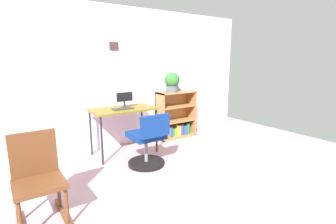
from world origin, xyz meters
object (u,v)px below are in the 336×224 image
desk (123,112)px  rocking_chair (38,178)px  office_chair (148,144)px  monitor (125,100)px  bookshelf_low (175,117)px  keyboard (123,109)px  potted_plant_on_shelf (172,82)px

desk → rocking_chair: (-1.39, -1.16, -0.24)m
desk → office_chair: size_ratio=1.28×
monitor → rocking_chair: size_ratio=0.31×
monitor → bookshelf_low: bearing=11.5°
keyboard → bookshelf_low: 1.32m
desk → office_chair: 0.74m
keyboard → monitor: bearing=52.7°
monitor → keyboard: monitor is taller
desk → bookshelf_low: size_ratio=1.12×
rocking_chair → desk: bearing=39.8°
desk → potted_plant_on_shelf: size_ratio=2.71×
potted_plant_on_shelf → rocking_chair: bearing=-151.0°
monitor → office_chair: bearing=-89.0°
office_chair → bookshelf_low: bookshelf_low is taller
office_chair → keyboard: bearing=98.4°
keyboard → office_chair: size_ratio=0.42×
desk → rocking_chair: bearing=-140.2°
rocking_chair → potted_plant_on_shelf: 2.90m
monitor → office_chair: (0.01, -0.69, -0.53)m
desk → keyboard: 0.10m
monitor → bookshelf_low: monitor is taller
office_chair → bookshelf_low: 1.46m
monitor → rocking_chair: (-1.43, -1.19, -0.43)m
bookshelf_low → potted_plant_on_shelf: bearing=-152.9°
keyboard → rocking_chair: (-1.36, -1.09, -0.31)m
bookshelf_low → potted_plant_on_shelf: size_ratio=2.42×
office_chair → bookshelf_low: bearing=39.0°
monitor → potted_plant_on_shelf: 1.08m
rocking_chair → monitor: bearing=39.7°
office_chair → monitor: bearing=91.0°
monitor → potted_plant_on_shelf: size_ratio=0.72×
keyboard → potted_plant_on_shelf: bearing=13.9°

